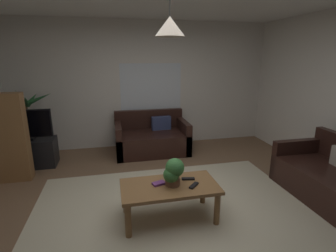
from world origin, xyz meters
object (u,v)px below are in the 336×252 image
at_px(potted_palm_corner, 30,130).
at_px(bookshelf_corner, 2,138).
at_px(remote_on_table_1, 194,185).
at_px(tv_stand, 30,153).
at_px(couch_right_side, 335,181).
at_px(potted_plant_on_table, 173,172).
at_px(tv, 25,125).
at_px(couch_under_window, 152,139).
at_px(pendant_lamp, 170,26).
at_px(book_on_table_0, 159,183).
at_px(remote_on_table_0, 188,179).
at_px(coffee_table, 170,190).

distance_m(potted_palm_corner, bookshelf_corner, 0.95).
xyz_separation_m(remote_on_table_1, tv_stand, (-2.37, 2.14, -0.21)).
bearing_deg(potted_palm_corner, tv_stand, -81.50).
height_order(couch_right_side, potted_plant_on_table, couch_right_side).
xyz_separation_m(couch_right_side, remote_on_table_1, (-2.04, -0.02, 0.18)).
distance_m(remote_on_table_1, bookshelf_corner, 3.04).
relative_size(remote_on_table_1, tv, 0.18).
xyz_separation_m(couch_under_window, bookshelf_corner, (-2.44, -0.78, 0.44)).
height_order(couch_under_window, remote_on_table_1, couch_under_window).
bearing_deg(tv_stand, pendant_lamp, -44.30).
bearing_deg(book_on_table_0, remote_on_table_0, 6.58).
xyz_separation_m(couch_under_window, remote_on_table_1, (0.12, -2.39, 0.18)).
xyz_separation_m(couch_under_window, book_on_table_0, (-0.27, -2.26, 0.18)).
distance_m(remote_on_table_1, tv, 3.20).
distance_m(coffee_table, tv, 2.95).
xyz_separation_m(book_on_table_0, tv, (-1.98, 1.99, 0.32)).
bearing_deg(couch_under_window, couch_right_side, -47.60).
relative_size(couch_under_window, couch_right_side, 0.95).
xyz_separation_m(couch_under_window, coffee_table, (-0.15, -2.30, 0.10)).
bearing_deg(coffee_table, book_on_table_0, 160.42).
distance_m(book_on_table_0, remote_on_table_0, 0.38).
relative_size(potted_plant_on_table, potted_palm_corner, 0.25).
relative_size(coffee_table, tv_stand, 1.28).
distance_m(couch_under_window, potted_plant_on_table, 2.34).
height_order(potted_palm_corner, pendant_lamp, pendant_lamp).
bearing_deg(bookshelf_corner, remote_on_table_0, -29.44).
height_order(potted_plant_on_table, tv, tv).
height_order(tv_stand, tv, tv).
xyz_separation_m(coffee_table, potted_palm_corner, (-2.16, 2.45, 0.19)).
bearing_deg(remote_on_table_1, coffee_table, -153.90).
bearing_deg(couch_right_side, book_on_table_0, -92.61).
bearing_deg(couch_right_side, tv, -115.42).
xyz_separation_m(potted_palm_corner, bookshelf_corner, (-0.13, -0.93, 0.14)).
relative_size(couch_right_side, remote_on_table_1, 9.53).
distance_m(book_on_table_0, potted_plant_on_table, 0.24).
xyz_separation_m(remote_on_table_1, potted_plant_on_table, (-0.23, 0.08, 0.16)).
bearing_deg(bookshelf_corner, potted_plant_on_table, -33.47).
relative_size(couch_under_window, remote_on_table_1, 9.09).
bearing_deg(pendant_lamp, coffee_table, -116.57).
distance_m(remote_on_table_0, tv, 3.07).
height_order(couch_under_window, couch_right_side, same).
xyz_separation_m(bookshelf_corner, pendant_lamp, (2.29, -1.52, 1.50)).
xyz_separation_m(couch_under_window, potted_palm_corner, (-2.31, 0.16, 0.29)).
relative_size(remote_on_table_0, remote_on_table_1, 1.00).
relative_size(book_on_table_0, potted_palm_corner, 0.11).
distance_m(potted_plant_on_table, bookshelf_corner, 2.79).
height_order(remote_on_table_1, tv, tv).
distance_m(couch_right_side, remote_on_table_1, 2.05).
relative_size(couch_right_side, bookshelf_corner, 1.09).
distance_m(couch_right_side, tv, 4.91).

